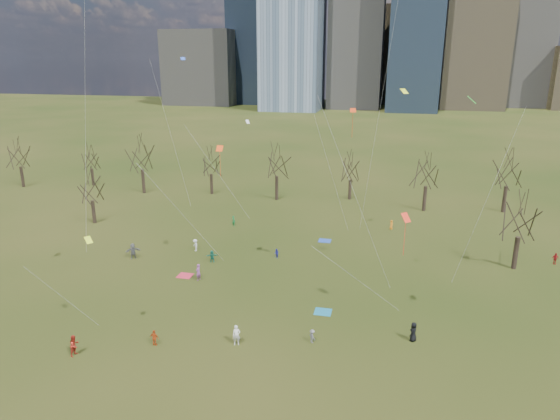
% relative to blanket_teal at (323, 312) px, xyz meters
% --- Properties ---
extents(ground, '(500.00, 500.00, 0.00)m').
position_rel_blanket_teal_xyz_m(ground, '(-6.23, -3.02, -0.01)').
color(ground, black).
rests_on(ground, ground).
extents(downtown_skyline, '(212.50, 78.00, 118.00)m').
position_rel_blanket_teal_xyz_m(downtown_skyline, '(-8.66, 207.62, 38.99)').
color(downtown_skyline, slate).
rests_on(downtown_skyline, ground).
extents(bare_tree_row, '(113.04, 29.80, 9.50)m').
position_rel_blanket_teal_xyz_m(bare_tree_row, '(-6.32, 34.20, 6.10)').
color(bare_tree_row, black).
rests_on(bare_tree_row, ground).
extents(blanket_teal, '(1.60, 1.50, 0.03)m').
position_rel_blanket_teal_xyz_m(blanket_teal, '(0.00, 0.00, 0.00)').
color(blanket_teal, '#197298').
rests_on(blanket_teal, ground).
extents(blanket_navy, '(1.60, 1.50, 0.03)m').
position_rel_blanket_teal_xyz_m(blanket_navy, '(-2.51, 19.06, 0.00)').
color(blanket_navy, '#2549AE').
rests_on(blanket_navy, ground).
extents(blanket_crimson, '(1.60, 1.50, 0.03)m').
position_rel_blanket_teal_xyz_m(blanket_crimson, '(-16.02, 4.72, 0.00)').
color(blanket_crimson, '#D02941').
rests_on(blanket_crimson, ground).
extents(person_1, '(0.75, 0.61, 1.77)m').
position_rel_blanket_teal_xyz_m(person_1, '(-6.26, -7.14, 0.87)').
color(person_1, white).
rests_on(person_1, ground).
extents(person_2, '(0.80, 0.96, 1.78)m').
position_rel_blanket_teal_xyz_m(person_2, '(-18.51, -11.56, 0.88)').
color(person_2, '#AD2418').
rests_on(person_2, ground).
extents(person_3, '(0.84, 0.88, 1.21)m').
position_rel_blanket_teal_xyz_m(person_3, '(-0.14, -5.43, 0.59)').
color(person_3, slate).
rests_on(person_3, ground).
extents(person_4, '(0.87, 0.45, 1.41)m').
position_rel_blanket_teal_xyz_m(person_4, '(-12.88, -8.82, 0.69)').
color(person_4, '#D14A17').
rests_on(person_4, ground).
extents(person_5, '(1.41, 0.91, 1.45)m').
position_rel_blanket_teal_xyz_m(person_5, '(-14.44, 9.06, 0.71)').
color(person_5, '#176954').
rests_on(person_5, ground).
extents(person_6, '(0.89, 1.00, 1.72)m').
position_rel_blanket_teal_xyz_m(person_6, '(8.17, -3.27, 0.85)').
color(person_6, black).
rests_on(person_6, ground).
extents(person_7, '(0.60, 0.77, 1.86)m').
position_rel_blanket_teal_xyz_m(person_7, '(-14.14, 4.03, 0.92)').
color(person_7, '#A452A0').
rests_on(person_7, ground).
extents(person_8, '(0.71, 0.70, 1.15)m').
position_rel_blanket_teal_xyz_m(person_8, '(-7.34, 11.95, 0.56)').
color(person_8, '#2626A5').
rests_on(person_8, ground).
extents(person_9, '(1.09, 1.11, 1.53)m').
position_rel_blanket_teal_xyz_m(person_9, '(-17.72, 11.94, 0.75)').
color(person_9, silver).
rests_on(person_9, ground).
extents(person_10, '(0.85, 0.48, 1.37)m').
position_rel_blanket_teal_xyz_m(person_10, '(24.69, 17.42, 0.67)').
color(person_10, '#A7171B').
rests_on(person_10, ground).
extents(person_11, '(1.75, 1.50, 1.90)m').
position_rel_blanket_teal_xyz_m(person_11, '(-24.04, 8.00, 0.93)').
color(person_11, slate).
rests_on(person_11, ground).
extents(person_12, '(0.64, 0.77, 1.35)m').
position_rel_blanket_teal_xyz_m(person_12, '(5.92, 25.75, 0.66)').
color(person_12, orange).
rests_on(person_12, ground).
extents(person_13, '(0.66, 0.62, 1.52)m').
position_rel_blanket_teal_xyz_m(person_13, '(-16.05, 22.18, 0.74)').
color(person_13, '#1C7F3B').
rests_on(person_13, ground).
extents(kites_airborne, '(67.79, 41.21, 36.76)m').
position_rel_blanket_teal_xyz_m(kites_airborne, '(-2.23, 9.47, 14.52)').
color(kites_airborne, '#F54D14').
rests_on(kites_airborne, ground).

